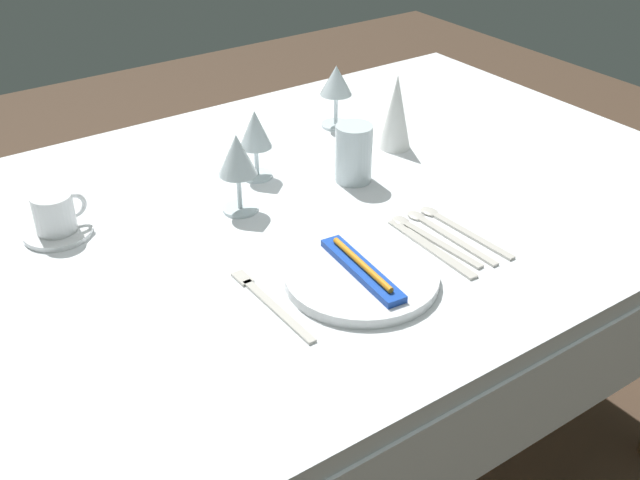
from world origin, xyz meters
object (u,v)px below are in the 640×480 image
Objects in this scene: wine_glass_left at (237,159)px; toothbrush_package at (362,269)px; coffee_cup_left at (55,213)px; drink_tumbler at (354,156)px; spoon_tea at (454,226)px; wine_glass_right at (255,132)px; spoon_dessert at (440,230)px; fork_outer at (269,302)px; dinner_plate at (362,277)px; napkin_folded at (396,112)px; wine_glass_centre at (336,84)px; spoon_soup at (424,235)px; dinner_knife at (432,249)px.

toothbrush_package is at bearing -82.06° from wine_glass_left.
wine_glass_left is (0.31, -0.11, 0.06)m from coffee_cup_left.
wine_glass_left reaches higher than drink_tumbler.
spoon_tea is (0.25, 0.04, -0.02)m from toothbrush_package.
wine_glass_left is 0.14m from wine_glass_right.
drink_tumbler is at bearing 91.53° from spoon_dessert.
toothbrush_package reaches higher than spoon_tea.
fork_outer is 0.99× the size of spoon_tea.
wine_glass_left reaches higher than coffee_cup_left.
coffee_cup_left is at bearing 129.79° from toothbrush_package.
napkin_folded is at bearing 44.79° from dinner_plate.
wine_glass_centre reaches higher than spoon_tea.
spoon_soup is 1.31× the size of napkin_folded.
dinner_knife is 1.54× the size of wine_glass_right.
fork_outer is 1.02× the size of spoon_soup.
napkin_folded reaches higher than spoon_tea.
dinner_knife is at bearing -57.00° from wine_glass_left.
spoon_soup is at bearing 15.67° from dinner_plate.
wine_glass_left reaches higher than fork_outer.
dinner_plate is 1.63× the size of wine_glass_left.
toothbrush_package reaches higher than dinner_plate.
wine_glass_right reaches higher than spoon_soup.
napkin_folded is at bearing 58.77° from spoon_soup.
spoon_tea is at bearing 9.85° from dinner_plate.
coffee_cup_left reaches higher than spoon_dessert.
dinner_knife is 0.44m from wine_glass_right.
drink_tumbler is (0.21, 0.30, 0.04)m from dinner_plate.
spoon_dessert is at bearing -88.47° from drink_tumbler.
fork_outer is 1.54× the size of wine_glass_right.
spoon_tea is 0.72m from coffee_cup_left.
spoon_soup is 0.03m from spoon_dessert.
fork_outer is (-0.16, 0.04, -0.02)m from toothbrush_package.
spoon_dessert is (0.37, 0.01, 0.00)m from fork_outer.
spoon_soup is (0.34, 0.01, 0.00)m from fork_outer.
spoon_dessert is (0.03, -0.01, -0.00)m from spoon_soup.
toothbrush_package is 0.94× the size of spoon_dessert.
spoon_soup is at bearing -35.09° from coffee_cup_left.
spoon_tea is at bearing 23.31° from dinner_knife.
napkin_folded reaches higher than fork_outer.
wine_glass_right is at bearing -0.95° from coffee_cup_left.
wine_glass_right is (0.21, 0.39, 0.10)m from fork_outer.
wine_glass_left is at bearing 136.40° from spoon_tea.
toothbrush_package is at bearing -164.33° from spoon_soup.
coffee_cup_left is at bearing 160.86° from wine_glass_left.
wine_glass_left reaches higher than dinner_knife.
napkin_folded reaches higher than dinner_knife.
dinner_knife is 1.43× the size of wine_glass_left.
spoon_soup is at bearing -50.08° from wine_glass_left.
wine_glass_left reaches higher than spoon_soup.
wine_glass_left is (-0.05, 0.32, 0.10)m from dinner_plate.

